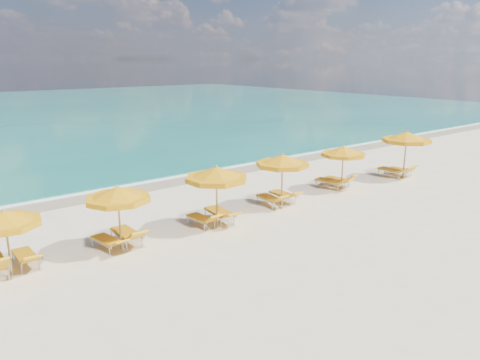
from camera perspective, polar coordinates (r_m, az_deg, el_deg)
ground_plane at (r=19.75m, az=2.72°, el=-4.23°), size 120.00×120.00×0.00m
wet_sand_band at (r=25.54m, az=-8.27°, el=-0.01°), size 120.00×2.60×0.01m
foam_line at (r=26.22m, az=-9.16°, el=0.33°), size 120.00×1.20×0.03m
whitecap_near at (r=32.31m, az=-26.39°, el=1.67°), size 14.00×0.36×0.05m
whitecap_far at (r=43.61m, az=-10.31°, el=5.92°), size 18.00×0.30×0.05m
umbrella_0 at (r=15.34m, az=-26.76°, el=-4.26°), size 2.44×2.44×2.13m
umbrella_1 at (r=16.20m, az=-14.68°, el=-1.74°), size 2.32×2.32×2.27m
umbrella_2 at (r=17.75m, az=-2.90°, el=0.68°), size 3.13×3.13×2.47m
umbrella_3 at (r=20.53m, az=5.20°, el=2.33°), size 2.60×2.60×2.38m
umbrella_4 at (r=23.70m, az=12.49°, el=3.40°), size 2.44×2.44×2.24m
umbrella_5 at (r=26.97m, az=19.64°, el=4.92°), size 3.19×3.19×2.62m
lounger_0_right at (r=16.41m, az=-24.65°, el=-8.83°), size 0.59×1.74×0.71m
lounger_1_left at (r=16.78m, az=-15.80°, el=-7.52°), size 0.79×1.79×0.65m
lounger_1_right at (r=17.12m, az=-13.59°, el=-6.81°), size 0.68×1.95×0.82m
lounger_2_left at (r=18.37m, az=-4.70°, el=-5.07°), size 0.64×1.67×0.72m
lounger_2_right at (r=18.83m, az=-2.44°, el=-4.41°), size 0.88×2.10×0.74m
lounger_3_left at (r=20.85m, az=3.68°, el=-2.61°), size 0.77×1.81×0.74m
lounger_3_right at (r=21.53m, az=5.28°, el=-2.08°), size 0.66×1.81×0.71m
lounger_4_left at (r=24.02m, az=10.98°, el=-0.50°), size 0.99×2.02×0.70m
lounger_4_right at (r=24.69m, az=11.89°, el=-0.19°), size 0.83×1.74×0.76m
lounger_5_left at (r=27.27m, az=18.08°, el=0.84°), size 0.68×1.93×0.80m
lounger_5_right at (r=27.85m, az=19.00°, el=0.98°), size 0.56×1.59×0.77m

